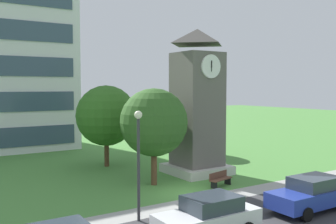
# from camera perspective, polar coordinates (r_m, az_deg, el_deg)

# --- Properties ---
(ground_plane) EXTENTS (160.00, 160.00, 0.00)m
(ground_plane) POSITION_cam_1_polar(r_m,az_deg,el_deg) (23.12, 2.59, -11.66)
(ground_plane) COLOR #4C893D
(street_asphalt) EXTENTS (120.00, 7.20, 0.01)m
(street_asphalt) POSITION_cam_1_polar(r_m,az_deg,el_deg) (18.59, 14.37, -15.62)
(street_asphalt) COLOR #38383A
(street_asphalt) RESTS_ON ground
(kerb_strip) EXTENTS (120.00, 1.60, 0.01)m
(kerb_strip) POSITION_cam_1_polar(r_m,az_deg,el_deg) (21.66, 5.57, -12.72)
(kerb_strip) COLOR #9E9E99
(kerb_strip) RESTS_ON ground
(clock_tower) EXTENTS (3.89, 3.89, 10.16)m
(clock_tower) POSITION_cam_1_polar(r_m,az_deg,el_deg) (27.42, 4.30, 0.35)
(clock_tower) COLOR #605B56
(clock_tower) RESTS_ON ground
(park_bench) EXTENTS (1.86, 0.91, 0.88)m
(park_bench) POSITION_cam_1_polar(r_m,az_deg,el_deg) (24.50, 7.66, -9.70)
(park_bench) COLOR brown
(park_bench) RESTS_ON ground
(street_lamp) EXTENTS (0.36, 0.36, 5.05)m
(street_lamp) POSITION_cam_1_polar(r_m,az_deg,el_deg) (17.69, -4.36, -5.83)
(street_lamp) COLOR #333338
(street_lamp) RESTS_ON ground
(tree_by_building) EXTENTS (4.02, 4.02, 5.57)m
(tree_by_building) POSITION_cam_1_polar(r_m,az_deg,el_deg) (36.34, 1.39, -0.38)
(tree_by_building) COLOR #513823
(tree_by_building) RESTS_ON ground
(tree_streetside) EXTENTS (4.64, 4.64, 6.26)m
(tree_streetside) POSITION_cam_1_polar(r_m,az_deg,el_deg) (30.17, -9.04, -0.53)
(tree_streetside) COLOR #513823
(tree_streetside) RESTS_ON ground
(tree_near_tower) EXTENTS (4.24, 4.24, 6.05)m
(tree_near_tower) POSITION_cam_1_polar(r_m,az_deg,el_deg) (24.11, -2.08, -1.55)
(tree_near_tower) COLOR #513823
(tree_near_tower) RESTS_ON ground
(parked_car_white) EXTENTS (4.39, 2.06, 1.69)m
(parked_car_white) POSITION_cam_1_polar(r_m,az_deg,el_deg) (16.42, 5.94, -15.00)
(parked_car_white) COLOR silver
(parked_car_white) RESTS_ON ground
(parked_car_blue) EXTENTS (4.73, 2.07, 1.69)m
(parked_car_blue) POSITION_cam_1_polar(r_m,az_deg,el_deg) (20.83, 20.37, -11.15)
(parked_car_blue) COLOR #23389E
(parked_car_blue) RESTS_ON ground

